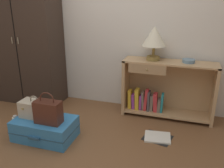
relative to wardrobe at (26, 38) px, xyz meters
The scene contains 11 objects.
ground_plane 2.01m from the wardrobe, 43.38° to the right, with size 9.00×9.00×0.00m, color brown.
back_wall 1.35m from the wardrobe, 13.03° to the left, with size 6.40×0.10×2.60m, color silver.
wardrobe is the anchor object (origin of this frame).
bookshelf 2.12m from the wardrobe, ahead, with size 1.19×0.34×0.77m.
table_lamp 1.87m from the wardrobe, ahead, with size 0.31×0.31×0.43m.
bowl 2.32m from the wardrobe, ahead, with size 0.16×0.16×0.04m, color slate.
suitcase_large 1.50m from the wardrobe, 48.64° to the right, with size 0.69×0.45×0.24m.
train_case 1.30m from the wardrobe, 52.54° to the right, with size 0.34×0.20×0.26m.
handbag 1.46m from the wardrobe, 47.00° to the right, with size 0.29×0.15×0.36m.
bottle 1.30m from the wardrobe, 67.40° to the right, with size 0.07×0.07×0.19m.
open_book_on_floor 2.34m from the wardrobe, 14.70° to the right, with size 0.36×0.32×0.02m.
Camera 1 is at (1.02, -1.84, 1.57)m, focal length 39.12 mm.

